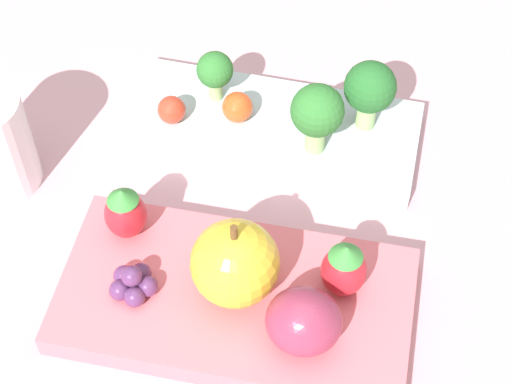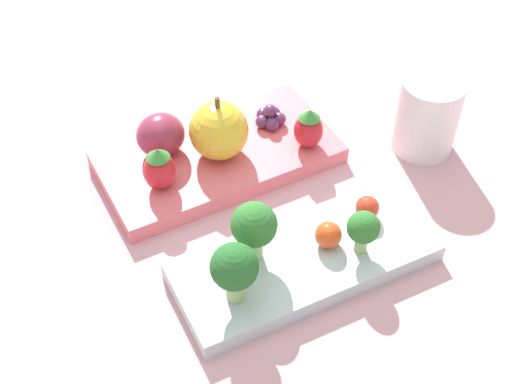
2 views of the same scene
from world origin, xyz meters
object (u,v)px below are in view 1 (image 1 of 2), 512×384
Objects in this scene: strawberry_1 at (344,268)px; plum at (304,321)px; cherry_tomato_0 at (172,110)px; broccoli_floret_1 at (215,71)px; strawberry_0 at (125,212)px; broccoli_floret_2 at (370,89)px; broccoli_floret_0 at (317,113)px; bento_box_fruit at (235,300)px; grape_cluster at (133,283)px; apple at (232,263)px; bento_box_savoury at (274,130)px; cherry_tomato_1 at (238,107)px.

strawberry_1 reaches higher than plum.
broccoli_floret_1 is at bearing 45.42° from cherry_tomato_0.
cherry_tomato_0 is 0.11m from strawberry_0.
broccoli_floret_0 is at bearing -140.36° from broccoli_floret_2.
bento_box_fruit is 3.99× the size of broccoli_floret_0.
broccoli_floret_0 reaches higher than grape_cluster.
apple is 2.11× the size of grape_cluster.
grape_cluster is (-0.14, -0.17, -0.03)m from broccoli_floret_2.
broccoli_floret_0 reaches higher than strawberry_1.
strawberry_0 is (-0.08, 0.03, -0.01)m from apple.
broccoli_floret_0 is 0.18m from grape_cluster.
broccoli_floret_0 is 0.16m from plum.
bento_box_savoury is 5.45× the size of broccoli_floret_1.
plum is at bearing -31.78° from apple.
strawberry_1 is (0.11, -0.16, -0.01)m from broccoli_floret_1.
broccoli_floret_0 is at bearing 74.07° from bento_box_fruit.
broccoli_floret_1 is 1.83× the size of cherry_tomato_1.
apple is at bearing -92.54° from bento_box_savoury.
cherry_tomato_1 is 0.17m from strawberry_1.
broccoli_floret_1 is 0.12m from broccoli_floret_2.
broccoli_floret_2 reaches higher than cherry_tomato_1.
bento_box_savoury is 0.15m from bento_box_fruit.
broccoli_floret_2 reaches higher than plum.
strawberry_1 is at bearing -54.78° from broccoli_floret_1.
strawberry_1 is (0.03, -0.12, -0.02)m from broccoli_floret_0.
broccoli_floret_2 is 0.88× the size of apple.
broccoli_floret_0 reaches higher than bento_box_savoury.
plum reaches higher than cherry_tomato_1.
strawberry_1 is at bearing -8.93° from strawberry_0.
broccoli_floret_0 reaches higher than bento_box_fruit.
broccoli_floret_1 reaches higher than bento_box_fruit.
broccoli_floret_0 is at bearing 93.45° from plum.
cherry_tomato_0 is at bearing -173.28° from broccoli_floret_2.
cherry_tomato_0 is 0.32× the size of apple.
bento_box_savoury is 0.18m from grape_cluster.
cherry_tomato_0 is (-0.11, 0.01, -0.03)m from broccoli_floret_0.
strawberry_0 is 0.05m from grape_cluster.
strawberry_0 reaches higher than bento_box_fruit.
bento_box_fruit is 0.18m from broccoli_floret_1.
grape_cluster is at bearing -104.43° from cherry_tomato_1.
grape_cluster reaches higher than bento_box_fruit.
broccoli_floret_2 is (0.07, 0.01, 0.05)m from bento_box_savoury.
bento_box_fruit is 0.04m from apple.
cherry_tomato_1 is at bearing -175.31° from broccoli_floret_2.
bento_box_savoury is 0.08m from cherry_tomato_0.
apple is 1.48× the size of strawberry_1.
broccoli_floret_1 reaches higher than grape_cluster.
plum is (0.09, -0.20, -0.01)m from broccoli_floret_1.
broccoli_floret_0 is 1.30× the size of strawberry_1.
broccoli_floret_1 is 0.91× the size of plum.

